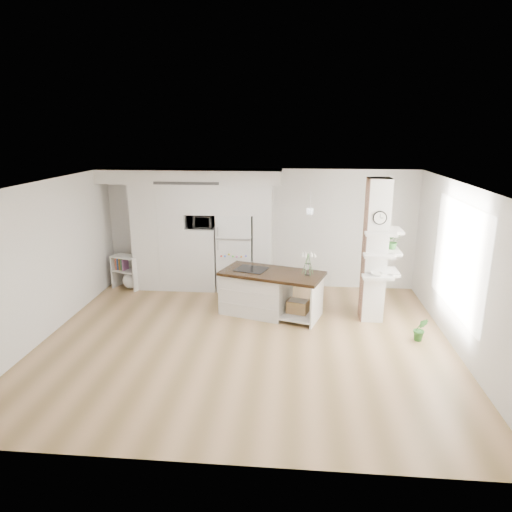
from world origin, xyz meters
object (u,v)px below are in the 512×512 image
Objects in this scene: kitchen_island at (262,291)px; bookshelf at (129,274)px; floor_plant_a at (420,329)px; refrigerator at (235,252)px.

kitchen_island is 2.78× the size of bookshelf.
kitchen_island is 3.01m from floor_plant_a.
bookshelf is at bearing -175.48° from refrigerator.
kitchen_island is at bearing -1.77° from bookshelf.
refrigerator reaches higher than bookshelf.
floor_plant_a is (3.52, -2.38, -0.66)m from refrigerator.
refrigerator is 0.82× the size of kitchen_island.
kitchen_island is 3.36m from bookshelf.
kitchen_island reaches higher than bookshelf.
kitchen_island is 4.98× the size of floor_plant_a.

